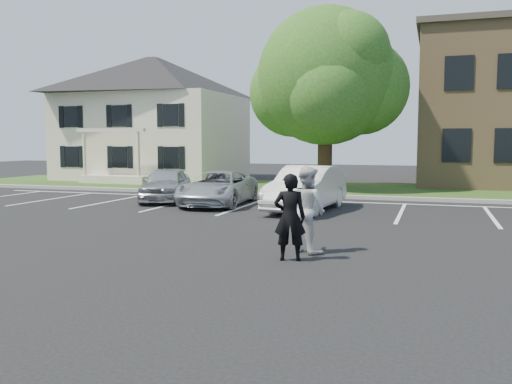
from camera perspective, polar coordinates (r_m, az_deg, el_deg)
ground_plane at (r=11.49m, az=-1.57°, el=-6.66°), size 90.00×90.00×0.00m
curb at (r=23.01m, az=8.60°, el=-0.48°), size 40.00×0.30×0.15m
grass_strip at (r=26.95m, az=10.03°, el=0.27°), size 44.00×8.00×0.08m
stall_lines at (r=19.82m, az=11.11°, el=-1.66°), size 34.00×5.36×0.01m
house at (r=34.90m, az=-10.68°, el=7.63°), size 10.30×9.22×7.60m
tree at (r=26.89m, az=7.59°, el=11.63°), size 7.80×7.20×8.80m
man_black_suit at (r=10.87m, az=3.58°, el=-2.65°), size 0.72×0.56×1.76m
man_white_shirt at (r=11.73m, az=5.42°, el=-1.81°), size 1.15×1.11×1.87m
car_silver_west at (r=21.92m, az=-9.43°, el=0.83°), size 2.71×4.34×1.38m
car_silver_minivan at (r=20.40m, az=-4.01°, el=0.41°), size 2.42×4.72×1.28m
car_white_sedan at (r=18.76m, az=5.33°, el=0.38°), size 2.08×4.82×1.54m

